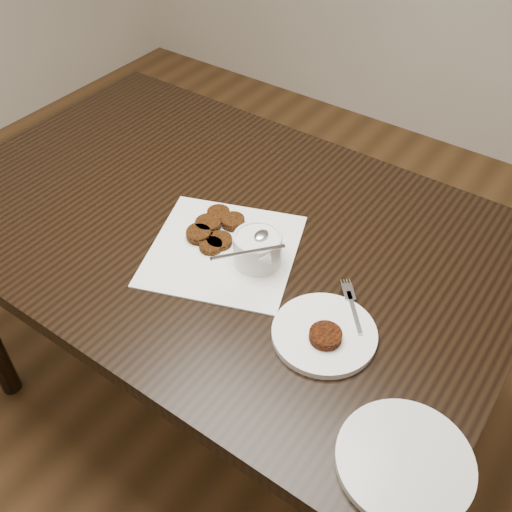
{
  "coord_description": "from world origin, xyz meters",
  "views": [
    {
      "loc": [
        0.65,
        -0.64,
        1.62
      ],
      "look_at": [
        0.14,
        0.07,
        0.8
      ],
      "focal_mm": 41.33,
      "sensor_mm": 36.0,
      "label": 1
    }
  ],
  "objects_px": {
    "table": "(224,326)",
    "sauce_ramekin": "(258,236)",
    "plate_with_patty": "(325,331)",
    "napkin": "(223,250)",
    "plate_empty": "(405,461)"
  },
  "relations": [
    {
      "from": "sauce_ramekin",
      "to": "plate_with_patty",
      "type": "distance_m",
      "value": 0.24
    },
    {
      "from": "table",
      "to": "sauce_ramekin",
      "type": "xyz_separation_m",
      "value": [
        0.16,
        -0.06,
        0.45
      ]
    },
    {
      "from": "napkin",
      "to": "plate_empty",
      "type": "height_order",
      "value": "plate_empty"
    },
    {
      "from": "table",
      "to": "sauce_ramekin",
      "type": "distance_m",
      "value": 0.48
    },
    {
      "from": "table",
      "to": "plate_empty",
      "type": "height_order",
      "value": "plate_empty"
    },
    {
      "from": "plate_with_patty",
      "to": "plate_empty",
      "type": "distance_m",
      "value": 0.28
    },
    {
      "from": "table",
      "to": "napkin",
      "type": "xyz_separation_m",
      "value": [
        0.07,
        -0.07,
        0.38
      ]
    },
    {
      "from": "sauce_ramekin",
      "to": "plate_empty",
      "type": "distance_m",
      "value": 0.51
    },
    {
      "from": "table",
      "to": "sauce_ramekin",
      "type": "bearing_deg",
      "value": -20.84
    },
    {
      "from": "table",
      "to": "sauce_ramekin",
      "type": "height_order",
      "value": "sauce_ramekin"
    },
    {
      "from": "sauce_ramekin",
      "to": "plate_with_patty",
      "type": "bearing_deg",
      "value": -22.76
    },
    {
      "from": "table",
      "to": "napkin",
      "type": "height_order",
      "value": "napkin"
    },
    {
      "from": "table",
      "to": "plate_with_patty",
      "type": "bearing_deg",
      "value": -21.97
    },
    {
      "from": "napkin",
      "to": "sauce_ramekin",
      "type": "xyz_separation_m",
      "value": [
        0.08,
        0.01,
        0.07
      ]
    },
    {
      "from": "table",
      "to": "plate_with_patty",
      "type": "xyz_separation_m",
      "value": [
        0.37,
        -0.15,
        0.39
      ]
    }
  ]
}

